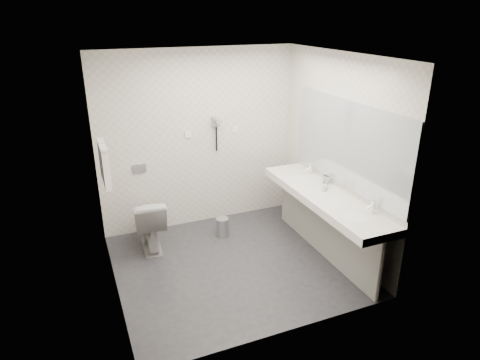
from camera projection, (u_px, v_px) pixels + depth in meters
name	position (u px, v px, depth m)	size (l,w,h in m)	color
floor	(233.00, 264.00, 5.28)	(2.80, 2.80, 0.00)	#28272D
ceiling	(232.00, 56.00, 4.35)	(2.80, 2.80, 0.00)	silver
wall_back	(199.00, 140.00, 5.93)	(2.80, 2.80, 0.00)	silver
wall_front	(288.00, 218.00, 3.70)	(2.80, 2.80, 0.00)	silver
wall_left	(105.00, 189.00, 4.32)	(2.60, 2.60, 0.00)	silver
wall_right	(337.00, 155.00, 5.31)	(2.60, 2.60, 0.00)	silver
vanity_counter	(324.00, 197.00, 5.21)	(0.55, 2.20, 0.10)	white
vanity_panel	(323.00, 228.00, 5.38)	(0.03, 2.15, 0.75)	gray
vanity_post_near	(380.00, 270.00, 4.50)	(0.06, 0.06, 0.75)	silver
vanity_post_far	(286.00, 196.00, 6.28)	(0.06, 0.06, 0.75)	silver
mirror	(347.00, 144.00, 5.06)	(0.02, 2.20, 1.05)	#B2BCC6
basin_near	(357.00, 217.00, 4.64)	(0.40, 0.31, 0.05)	white
basin_far	(298.00, 177.00, 5.76)	(0.40, 0.31, 0.05)	white
faucet_near	(373.00, 207.00, 4.68)	(0.04, 0.04, 0.15)	silver
faucet_far	(311.00, 169.00, 5.79)	(0.04, 0.04, 0.15)	silver
soap_bottle_a	(324.00, 188.00, 5.24)	(0.04, 0.04, 0.10)	silver
soap_bottle_b	(326.00, 185.00, 5.32)	(0.07, 0.07, 0.09)	silver
glass_left	(327.00, 180.00, 5.47)	(0.06, 0.06, 0.10)	silver
glass_right	(325.00, 179.00, 5.50)	(0.06, 0.06, 0.11)	silver
toilet	(149.00, 223.00, 5.53)	(0.40, 0.71, 0.72)	white
flush_plate	(139.00, 169.00, 5.73)	(0.18, 0.02, 0.12)	#B2B5BA
pedal_bin	(222.00, 227.00, 5.91)	(0.18, 0.18, 0.25)	#B2B5BA
bin_lid	(222.00, 219.00, 5.86)	(0.18, 0.18, 0.01)	#B2B5BA
towel_rail	(101.00, 145.00, 4.69)	(0.02, 0.02, 0.62)	silver
towel_near	(106.00, 168.00, 4.66)	(0.07, 0.24, 0.48)	white
towel_far	(103.00, 160.00, 4.90)	(0.07, 0.24, 0.48)	white
dryer_cradle	(216.00, 121.00, 5.90)	(0.10, 0.04, 0.14)	gray
dryer_barrel	(217.00, 120.00, 5.83)	(0.08, 0.08, 0.14)	gray
dryer_cord	(216.00, 139.00, 5.98)	(0.02, 0.02, 0.35)	black
switch_plate_a	(188.00, 134.00, 5.83)	(0.09, 0.02, 0.09)	white
switch_plate_b	(235.00, 129.00, 6.08)	(0.09, 0.02, 0.09)	white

